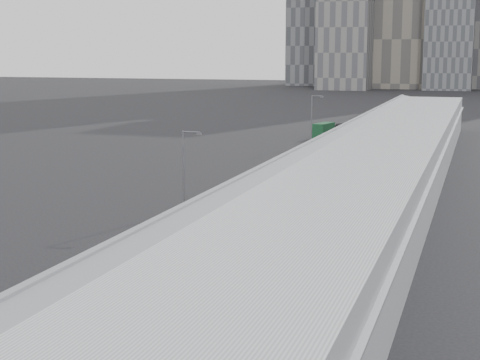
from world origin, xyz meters
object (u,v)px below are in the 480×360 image
at_px(street_lamp_near, 185,165).
at_px(shipping_container, 324,131).
at_px(bus_7, 355,135).
at_px(bus_1, 121,279).
at_px(bus_5, 314,159).
at_px(bus_3, 261,198).
at_px(street_lamp_far, 313,117).
at_px(suv, 342,127).
at_px(bus_8, 368,129).
at_px(bus_2, 211,231).
at_px(bus_6, 339,146).
at_px(bus_4, 293,174).

xyz_separation_m(street_lamp_near, shipping_container, (-0.23, 68.10, -3.34)).
bearing_deg(bus_7, bus_1, -91.68).
bearing_deg(bus_7, bus_5, -92.22).
bearing_deg(bus_3, bus_5, 92.97).
xyz_separation_m(street_lamp_far, suv, (0.34, 25.83, -4.25)).
xyz_separation_m(bus_8, suv, (-6.73, 9.14, -0.75)).
relative_size(bus_2, bus_8, 1.02).
bearing_deg(bus_6, shipping_container, 113.42).
xyz_separation_m(bus_2, bus_5, (-0.93, 42.40, -0.03)).
distance_m(bus_7, bus_8, 11.92).
height_order(bus_8, suv, bus_8).
distance_m(bus_6, bus_7, 15.32).
relative_size(street_lamp_far, shipping_container, 1.59).
relative_size(bus_8, street_lamp_far, 1.44).
distance_m(bus_1, bus_3, 28.35).
bearing_deg(bus_1, bus_7, 95.23).
bearing_deg(bus_3, bus_2, -88.39).
bearing_deg(bus_4, bus_6, 94.20).
bearing_deg(street_lamp_far, bus_5, -76.68).
bearing_deg(bus_8, bus_6, -93.65).
distance_m(bus_2, bus_8, 85.05).
height_order(bus_2, street_lamp_near, street_lamp_near).
relative_size(shipping_container, suv, 0.98).
distance_m(street_lamp_far, suv, 26.17).
bearing_deg(bus_7, bus_6, -91.01).
distance_m(bus_3, bus_8, 70.86).
bearing_deg(bus_7, bus_8, 85.82).
distance_m(bus_7, shipping_container, 10.55).
height_order(bus_2, bus_5, bus_2).
bearing_deg(street_lamp_near, bus_8, 84.08).
xyz_separation_m(bus_5, street_lamp_far, (-6.15, 25.96, 3.49)).
xyz_separation_m(bus_1, bus_6, (0.37, 71.97, -0.05)).
distance_m(bus_2, bus_3, 14.19).
xyz_separation_m(bus_6, shipping_container, (-7.31, 23.04, -0.18)).
xyz_separation_m(bus_3, bus_8, (0.08, 70.86, -0.10)).
relative_size(bus_1, bus_2, 1.06).
bearing_deg(shipping_container, bus_3, -70.17).
relative_size(bus_1, street_lamp_far, 1.56).
xyz_separation_m(bus_2, bus_8, (-0.00, 85.05, -0.04)).
bearing_deg(bus_1, bus_8, 94.93).
distance_m(bus_1, suv, 108.51).
xyz_separation_m(bus_1, suv, (-5.96, 108.34, -0.87)).
distance_m(bus_2, suv, 94.43).
xyz_separation_m(bus_3, bus_4, (-0.52, 15.18, -0.01)).
relative_size(bus_2, shipping_container, 2.34).
distance_m(bus_8, street_lamp_near, 72.74).
xyz_separation_m(bus_2, street_lamp_far, (-7.07, 68.36, 3.46)).
distance_m(bus_4, bus_6, 28.45).
xyz_separation_m(bus_1, bus_8, (0.78, 99.20, -0.12)).
relative_size(bus_2, bus_6, 0.97).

